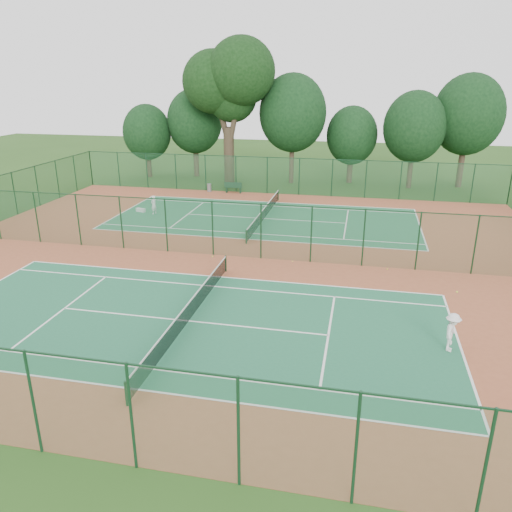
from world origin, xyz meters
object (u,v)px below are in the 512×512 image
at_px(big_tree, 229,81).
at_px(bench, 233,187).
at_px(player_near, 452,332).
at_px(trash_bin, 209,188).
at_px(player_far, 154,205).
at_px(kit_bag, 141,210).

bearing_deg(big_tree, bench, -72.08).
relative_size(player_near, bench, 0.97).
bearing_deg(trash_bin, player_far, -102.02).
height_order(player_far, big_tree, big_tree).
relative_size(trash_bin, kit_bag, 0.96).
bearing_deg(bench, player_near, -59.52).
bearing_deg(kit_bag, trash_bin, 85.53).
xyz_separation_m(trash_bin, big_tree, (1.09, 4.13, 9.81)).
relative_size(trash_bin, bench, 0.45).
height_order(player_near, kit_bag, player_near).
bearing_deg(big_tree, kit_bag, -108.90).
relative_size(bench, kit_bag, 2.16).
height_order(kit_bag, big_tree, big_tree).
distance_m(trash_bin, kit_bag, 9.28).
distance_m(player_far, kit_bag, 1.55).
bearing_deg(trash_bin, big_tree, 75.16).
xyz_separation_m(player_far, big_tree, (3.02, 13.19, 9.42)).
height_order(player_near, trash_bin, player_near).
relative_size(bench, big_tree, 0.12).
bearing_deg(player_far, player_near, 68.54).
relative_size(player_far, bench, 0.89).
distance_m(bench, kit_bag, 10.34).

